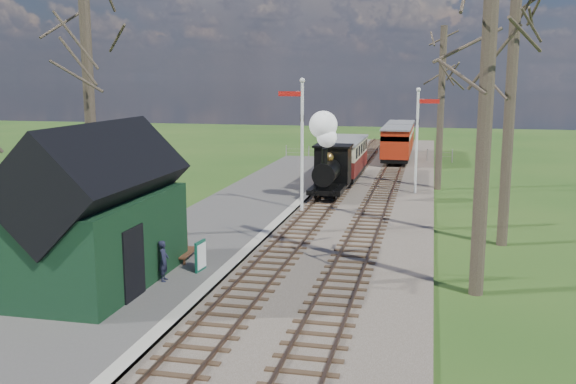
# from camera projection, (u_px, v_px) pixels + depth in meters

# --- Properties ---
(ground) EXTENTS (140.00, 140.00, 0.00)m
(ground) POSITION_uv_depth(u_px,v_px,m) (191.00, 360.00, 14.33)
(ground) COLOR #214917
(ground) RESTS_ON ground
(distant_hills) EXTENTS (114.40, 48.00, 22.02)m
(distant_hills) POSITION_uv_depth(u_px,v_px,m) (396.00, 263.00, 78.71)
(distant_hills) COLOR #385B23
(distant_hills) RESTS_ON ground
(ballast_bed) EXTENTS (8.00, 60.00, 0.10)m
(ballast_bed) POSITION_uv_depth(u_px,v_px,m) (359.00, 192.00, 35.17)
(ballast_bed) COLOR brown
(ballast_bed) RESTS_ON ground
(track_near) EXTENTS (1.60, 60.00, 0.15)m
(track_near) POSITION_uv_depth(u_px,v_px,m) (336.00, 190.00, 35.44)
(track_near) COLOR brown
(track_near) RESTS_ON ground
(track_far) EXTENTS (1.60, 60.00, 0.15)m
(track_far) POSITION_uv_depth(u_px,v_px,m) (383.00, 192.00, 34.88)
(track_far) COLOR brown
(track_far) RESTS_ON ground
(platform) EXTENTS (5.00, 44.00, 0.20)m
(platform) POSITION_uv_depth(u_px,v_px,m) (231.00, 217.00, 28.51)
(platform) COLOR #474442
(platform) RESTS_ON ground
(coping_strip) EXTENTS (0.40, 44.00, 0.21)m
(coping_strip) POSITION_uv_depth(u_px,v_px,m) (282.00, 220.00, 28.02)
(coping_strip) COLOR #B2AD9E
(coping_strip) RESTS_ON ground
(station_shed) EXTENTS (3.25, 6.30, 4.78)m
(station_shed) POSITION_uv_depth(u_px,v_px,m) (100.00, 215.00, 18.70)
(station_shed) COLOR black
(station_shed) RESTS_ON platform
(semaphore_near) EXTENTS (1.22, 0.24, 6.22)m
(semaphore_near) POSITION_uv_depth(u_px,v_px,m) (301.00, 135.00, 29.22)
(semaphore_near) COLOR silver
(semaphore_near) RESTS_ON ground
(semaphore_far) EXTENTS (1.22, 0.24, 5.72)m
(semaphore_far) POSITION_uv_depth(u_px,v_px,m) (418.00, 133.00, 33.92)
(semaphore_far) COLOR silver
(semaphore_far) RESTS_ON ground
(bare_trees) EXTENTS (15.51, 22.39, 12.00)m
(bare_trees) POSITION_uv_depth(u_px,v_px,m) (325.00, 106.00, 22.82)
(bare_trees) COLOR #382D23
(bare_trees) RESTS_ON ground
(fence_line) EXTENTS (12.60, 0.08, 1.00)m
(fence_line) POSITION_uv_depth(u_px,v_px,m) (367.00, 153.00, 48.74)
(fence_line) COLOR slate
(fence_line) RESTS_ON ground
(locomotive) EXTENTS (1.78, 4.14, 4.44)m
(locomotive) POSITION_uv_depth(u_px,v_px,m) (329.00, 160.00, 32.83)
(locomotive) COLOR black
(locomotive) RESTS_ON ground
(coach) EXTENTS (2.07, 7.11, 2.18)m
(coach) POSITION_uv_depth(u_px,v_px,m) (345.00, 157.00, 38.75)
(coach) COLOR black
(coach) RESTS_ON ground
(red_carriage_a) EXTENTS (2.07, 5.12, 2.18)m
(red_carriage_a) POSITION_uv_depth(u_px,v_px,m) (396.00, 144.00, 46.26)
(red_carriage_a) COLOR black
(red_carriage_a) RESTS_ON ground
(red_carriage_b) EXTENTS (2.07, 5.12, 2.18)m
(red_carriage_b) POSITION_uv_depth(u_px,v_px,m) (400.00, 137.00, 51.55)
(red_carriage_b) COLOR black
(red_carriage_b) RESTS_ON ground
(sign_board) EXTENTS (0.16, 0.66, 0.97)m
(sign_board) POSITION_uv_depth(u_px,v_px,m) (201.00, 256.00, 20.20)
(sign_board) COLOR #104B37
(sign_board) RESTS_ON platform
(bench) EXTENTS (0.50, 1.47, 0.83)m
(bench) POSITION_uv_depth(u_px,v_px,m) (183.00, 248.00, 21.49)
(bench) COLOR #4C2D1B
(bench) RESTS_ON platform
(person) EXTENTS (0.38, 0.50, 1.24)m
(person) POSITION_uv_depth(u_px,v_px,m) (164.00, 261.00, 19.18)
(person) COLOR black
(person) RESTS_ON platform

